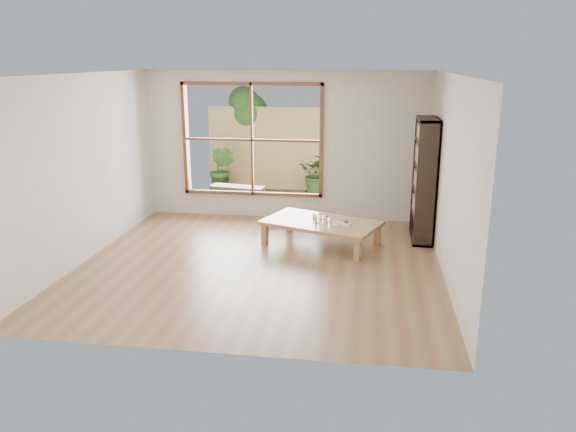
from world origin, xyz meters
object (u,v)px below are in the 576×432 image
low_table (321,224)px  food_tray (342,224)px  bookshelf (424,180)px  garden_bench (237,189)px

low_table → food_tray: food_tray is taller
food_tray → bookshelf: bearing=37.1°
food_tray → garden_bench: 3.25m
low_table → bookshelf: 1.76m
food_tray → garden_bench: bearing=141.2°
food_tray → garden_bench: size_ratio=0.25×
bookshelf → food_tray: (-1.22, -0.66, -0.57)m
bookshelf → garden_bench: 3.88m
low_table → bookshelf: bookshelf is taller
low_table → garden_bench: low_table is taller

